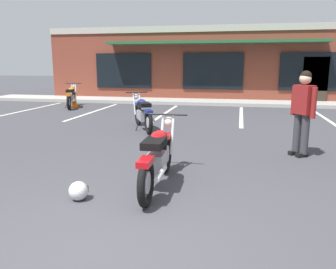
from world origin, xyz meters
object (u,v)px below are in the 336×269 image
Objects in this scene: motorcycle_silver_naked at (143,113)px; person_in_shorts_foreground at (303,108)px; motorcycle_foreground_classic at (158,156)px; helmet_on_pavement at (78,191)px; traffic_cone at (75,101)px; motorcycle_red_sportbike at (71,97)px.

motorcycle_silver_naked is 1.15× the size of person_in_shorts_foreground.
motorcycle_foreground_classic is 4.59m from motorcycle_silver_naked.
motorcycle_foreground_classic is 8.11× the size of helmet_on_pavement.
person_in_shorts_foreground is (3.83, -2.07, 0.49)m from motorcycle_silver_naked.
motorcycle_foreground_classic is at bearing -56.33° from traffic_cone.
motorcycle_foreground_classic is 1.04× the size of motorcycle_red_sportbike.
motorcycle_red_sportbike is 0.24m from traffic_cone.
motorcycle_foreground_classic is at bearing -71.24° from motorcycle_silver_naked.
motorcycle_red_sportbike and motorcycle_silver_naked have the same top height.
helmet_on_pavement is at bearing -141.70° from motorcycle_foreground_classic.
helmet_on_pavement is (4.78, -9.07, -0.33)m from motorcycle_red_sportbike.
motorcycle_red_sportbike is at bearing 124.35° from motorcycle_foreground_classic.
person_in_shorts_foreground is 4.52m from helmet_on_pavement.
motorcycle_silver_naked is 5.12m from helmet_on_pavement.
motorcycle_foreground_classic is at bearing -136.07° from person_in_shorts_foreground.
motorcycle_foreground_classic is 1.09× the size of motorcycle_silver_naked.
motorcycle_red_sportbike is 7.80× the size of helmet_on_pavement.
motorcycle_red_sportbike is 3.83× the size of traffic_cone.
traffic_cone is at bearing 123.67° from motorcycle_foreground_classic.
motorcycle_silver_naked is 3.63× the size of traffic_cone.
traffic_cone is at bearing 117.10° from helmet_on_pavement.
traffic_cone is (-4.11, 4.04, -0.20)m from motorcycle_silver_naked.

